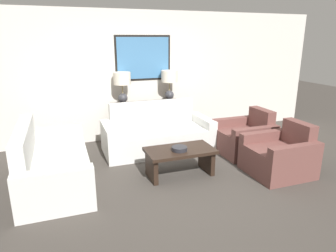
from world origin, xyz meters
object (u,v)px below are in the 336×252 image
Objects in this scene: decorative_bowl at (179,149)px; console_table at (147,121)px; couch_by_side at (52,164)px; armchair_near_camera at (280,156)px; coffee_table at (180,156)px; table_lamp_left at (122,83)px; couch_by_back_wall at (157,135)px; armchair_near_back_wall at (245,138)px; table_lamp_right at (169,80)px.

console_table is at bearing 88.64° from decorative_bowl.
couch_by_side reaches higher than console_table.
console_table is at bearing 122.52° from armchair_near_camera.
couch_by_side reaches higher than coffee_table.
coffee_table is (1.90, -0.40, 0.02)m from couch_by_side.
couch_by_back_wall is (0.50, -0.69, -0.95)m from table_lamp_left.
armchair_near_back_wall reaches higher than coffee_table.
coffee_table is at bearing -162.49° from armchair_near_back_wall.
console_table is 2.30× the size of table_lamp_left.
armchair_near_back_wall is at bearing -34.97° from table_lamp_left.
couch_by_back_wall is at bearing 22.75° from couch_by_side.
decorative_bowl is at bearing 164.83° from armchair_near_camera.
table_lamp_left and table_lamp_right have the same top height.
table_lamp_right is 1.27m from couch_by_back_wall.
coffee_table is (-0.01, -1.89, -0.09)m from console_table.
table_lamp_right is 0.31× the size of couch_by_side.
console_table is at bearing 90.00° from couch_by_back_wall.
armchair_near_camera is (1.52, -0.48, -0.03)m from coffee_table.
armchair_near_camera is (1.51, -1.68, -0.01)m from couch_by_back_wall.
console_table is 1.89m from coffee_table.
console_table is at bearing -0.00° from table_lamp_left.
armchair_near_camera is (1.01, -2.37, -0.95)m from table_lamp_right.
table_lamp_left is at bearing 130.36° from armchair_near_camera.
decorative_bowl is at bearing -92.09° from couch_by_back_wall.
decorative_bowl is at bearing -160.90° from armchair_near_back_wall.
couch_by_back_wall is 1.92× the size of coffee_table.
couch_by_back_wall is at bearing -126.25° from table_lamp_right.
armchair_near_back_wall is (1.51, -1.41, -0.12)m from console_table.
couch_by_back_wall is 1.00× the size of couch_by_side.
couch_by_back_wall is at bearing 89.41° from coffee_table.
table_lamp_left is 1.00× the size of table_lamp_right.
table_lamp_left is at bearing 103.21° from decorative_bowl.
console_table is 2.81m from armchair_near_camera.
decorative_bowl is 1.62m from armchair_near_camera.
armchair_near_back_wall is 0.96m from armchair_near_camera.
couch_by_back_wall reaches higher than console_table.
couch_by_side is at bearing -133.43° from table_lamp_left.
decorative_bowl is (-0.05, -1.26, 0.17)m from couch_by_back_wall.
table_lamp_left is 0.60× the size of coffee_table.
armchair_near_camera is at bearing -49.64° from table_lamp_left.
console_table is at bearing 137.01° from armchair_near_back_wall.
couch_by_back_wall is 1.20m from coffee_table.
coffee_table is at bearing -105.27° from table_lamp_right.
table_lamp_right is 0.31× the size of couch_by_back_wall.
table_lamp_right is 1.97m from armchair_near_back_wall.
armchair_near_back_wall is (1.01, -1.41, -0.95)m from table_lamp_right.
couch_by_side is (-1.91, -1.49, -0.11)m from console_table.
couch_by_back_wall is 2.26m from armchair_near_camera.
table_lamp_left reaches higher than console_table.
decorative_bowl is (0.46, -1.95, -0.77)m from table_lamp_left.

